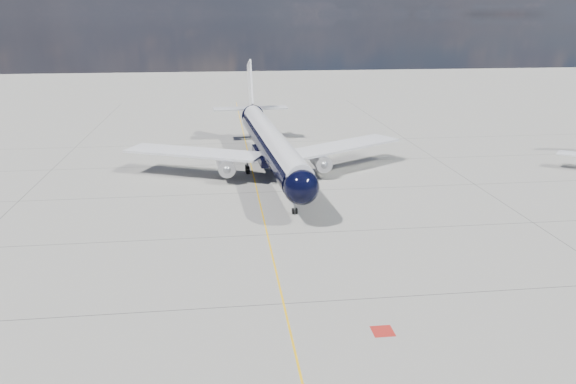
# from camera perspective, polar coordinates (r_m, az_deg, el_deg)

# --- Properties ---
(ground) EXTENTS (320.00, 320.00, 0.00)m
(ground) POSITION_cam_1_polar(r_m,az_deg,el_deg) (78.63, -3.39, 1.06)
(ground) COLOR gray
(ground) RESTS_ON ground
(taxiway_centerline) EXTENTS (0.16, 160.00, 0.01)m
(taxiway_centerline) POSITION_cam_1_polar(r_m,az_deg,el_deg) (73.86, -3.13, -0.04)
(taxiway_centerline) COLOR #F5B30C
(taxiway_centerline) RESTS_ON ground
(red_marking) EXTENTS (1.60, 1.60, 0.01)m
(red_marking) POSITION_cam_1_polar(r_m,az_deg,el_deg) (43.26, 9.60, -13.77)
(red_marking) COLOR maroon
(red_marking) RESTS_ON ground
(main_airliner) EXTENTS (42.10, 51.33, 14.82)m
(main_airliner) POSITION_cam_1_polar(r_m,az_deg,el_deg) (82.27, -1.86, 5.13)
(main_airliner) COLOR black
(main_airliner) RESTS_ON ground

